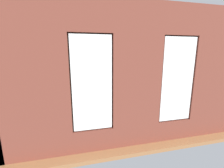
# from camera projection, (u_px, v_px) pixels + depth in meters

# --- Properties ---
(ground_plane) EXTENTS (6.86, 6.10, 0.10)m
(ground_plane) POSITION_uv_depth(u_px,v_px,m) (112.00, 109.00, 6.54)
(ground_plane) COLOR #99663D
(brick_wall_with_windows) EXTENTS (6.26, 0.30, 3.52)m
(brick_wall_with_windows) POSITION_uv_depth(u_px,v_px,m) (137.00, 79.00, 3.63)
(brick_wall_with_windows) COLOR brown
(brick_wall_with_windows) RESTS_ON ground_plane
(white_wall_right) EXTENTS (0.10, 5.10, 3.52)m
(white_wall_right) POSITION_uv_depth(u_px,v_px,m) (28.00, 70.00, 5.28)
(white_wall_right) COLOR silver
(white_wall_right) RESTS_ON ground_plane
(couch_by_window) EXTENTS (2.02, 0.87, 0.80)m
(couch_by_window) POSITION_uv_depth(u_px,v_px,m) (114.00, 123.00, 4.45)
(couch_by_window) COLOR black
(couch_by_window) RESTS_ON ground_plane
(couch_left) EXTENTS (0.98, 2.14, 0.80)m
(couch_left) POSITION_uv_depth(u_px,v_px,m) (172.00, 102.00, 6.31)
(couch_left) COLOR black
(couch_left) RESTS_ON ground_plane
(coffee_table) EXTENTS (1.31, 0.74, 0.40)m
(coffee_table) POSITION_uv_depth(u_px,v_px,m) (105.00, 100.00, 6.44)
(coffee_table) COLOR #A87547
(coffee_table) RESTS_ON ground_plane
(cup_ceramic) EXTENTS (0.07, 0.07, 0.08)m
(cup_ceramic) POSITION_uv_depth(u_px,v_px,m) (105.00, 98.00, 6.42)
(cup_ceramic) COLOR #B23D38
(cup_ceramic) RESTS_ON coffee_table
(candle_jar) EXTENTS (0.08, 0.08, 0.13)m
(candle_jar) POSITION_uv_depth(u_px,v_px,m) (101.00, 98.00, 6.46)
(candle_jar) COLOR #B7333D
(candle_jar) RESTS_ON coffee_table
(table_plant_small) EXTENTS (0.12, 0.12, 0.20)m
(table_plant_small) POSITION_uv_depth(u_px,v_px,m) (112.00, 95.00, 6.61)
(table_plant_small) COLOR brown
(table_plant_small) RESTS_ON coffee_table
(remote_silver) EXTENTS (0.18, 0.10, 0.02)m
(remote_silver) POSITION_uv_depth(u_px,v_px,m) (96.00, 101.00, 6.23)
(remote_silver) COLOR #B2B2B7
(remote_silver) RESTS_ON coffee_table
(media_console) EXTENTS (1.17, 0.42, 0.56)m
(media_console) POSITION_uv_depth(u_px,v_px,m) (42.00, 108.00, 5.77)
(media_console) COLOR black
(media_console) RESTS_ON ground_plane
(tv_flatscreen) EXTENTS (1.23, 0.20, 0.82)m
(tv_flatscreen) POSITION_uv_depth(u_px,v_px,m) (41.00, 91.00, 5.63)
(tv_flatscreen) COLOR black
(tv_flatscreen) RESTS_ON media_console
(potted_plant_corner_far_left) EXTENTS (0.74, 0.74, 1.06)m
(potted_plant_corner_far_left) POSITION_uv_depth(u_px,v_px,m) (202.00, 104.00, 4.96)
(potted_plant_corner_far_left) COLOR #47423D
(potted_plant_corner_far_left) RESTS_ON ground_plane
(potted_plant_beside_window_right) EXTENTS (1.07, 0.98, 1.39)m
(potted_plant_beside_window_right) POSITION_uv_depth(u_px,v_px,m) (50.00, 120.00, 3.89)
(potted_plant_beside_window_right) COLOR #47423D
(potted_plant_beside_window_right) RESTS_ON ground_plane
(potted_plant_foreground_right) EXTENTS (0.49, 0.49, 0.92)m
(potted_plant_foreground_right) POSITION_uv_depth(u_px,v_px,m) (56.00, 88.00, 7.75)
(potted_plant_foreground_right) COLOR #9E5638
(potted_plant_foreground_right) RESTS_ON ground_plane
(potted_plant_near_tv) EXTENTS (0.73, 0.76, 1.30)m
(potted_plant_near_tv) POSITION_uv_depth(u_px,v_px,m) (52.00, 104.00, 4.81)
(potted_plant_near_tv) COLOR #47423D
(potted_plant_near_tv) RESTS_ON ground_plane
(potted_plant_between_couches) EXTENTS (0.93, 0.87, 1.23)m
(potted_plant_between_couches) POSITION_uv_depth(u_px,v_px,m) (158.00, 112.00, 4.79)
(potted_plant_between_couches) COLOR #47423D
(potted_plant_between_couches) RESTS_ON ground_plane
(potted_plant_corner_near_left) EXTENTS (1.15, 1.00, 1.24)m
(potted_plant_corner_near_left) POSITION_uv_depth(u_px,v_px,m) (146.00, 81.00, 8.93)
(potted_plant_corner_near_left) COLOR gray
(potted_plant_corner_near_left) RESTS_ON ground_plane
(potted_plant_mid_room_small) EXTENTS (0.38, 0.38, 0.59)m
(potted_plant_mid_room_small) POSITION_uv_depth(u_px,v_px,m) (122.00, 95.00, 7.06)
(potted_plant_mid_room_small) COLOR #47423D
(potted_plant_mid_room_small) RESTS_ON ground_plane
(potted_plant_by_left_couch) EXTENTS (0.40, 0.40, 0.70)m
(potted_plant_by_left_couch) POSITION_uv_depth(u_px,v_px,m) (147.00, 91.00, 7.61)
(potted_plant_by_left_couch) COLOR beige
(potted_plant_by_left_couch) RESTS_ON ground_plane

